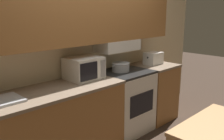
{
  "coord_description": "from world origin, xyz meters",
  "views": [
    {
      "loc": [
        -2.06,
        -2.71,
        1.8
      ],
      "look_at": [
        0.05,
        -0.58,
        1.09
      ],
      "focal_mm": 40.0,
      "sensor_mm": 36.0,
      "label": 1
    }
  ],
  "objects_px": {
    "stove_range": "(125,101)",
    "microwave": "(84,68)",
    "toaster": "(153,58)",
    "cooking_pot": "(121,67)"
  },
  "relations": [
    {
      "from": "stove_range",
      "to": "cooking_pot",
      "type": "bearing_deg",
      "value": 137.71
    },
    {
      "from": "toaster",
      "to": "stove_range",
      "type": "bearing_deg",
      "value": -179.16
    },
    {
      "from": "stove_range",
      "to": "microwave",
      "type": "xyz_separation_m",
      "value": [
        -0.69,
        0.1,
        0.61
      ]
    },
    {
      "from": "stove_range",
      "to": "cooking_pot",
      "type": "distance_m",
      "value": 0.54
    },
    {
      "from": "stove_range",
      "to": "microwave",
      "type": "distance_m",
      "value": 0.93
    },
    {
      "from": "cooking_pot",
      "to": "stove_range",
      "type": "bearing_deg",
      "value": -42.29
    },
    {
      "from": "stove_range",
      "to": "toaster",
      "type": "bearing_deg",
      "value": 0.84
    },
    {
      "from": "microwave",
      "to": "cooking_pot",
      "type": "bearing_deg",
      "value": -5.11
    },
    {
      "from": "microwave",
      "to": "toaster",
      "type": "bearing_deg",
      "value": -3.81
    },
    {
      "from": "stove_range",
      "to": "microwave",
      "type": "height_order",
      "value": "microwave"
    }
  ]
}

